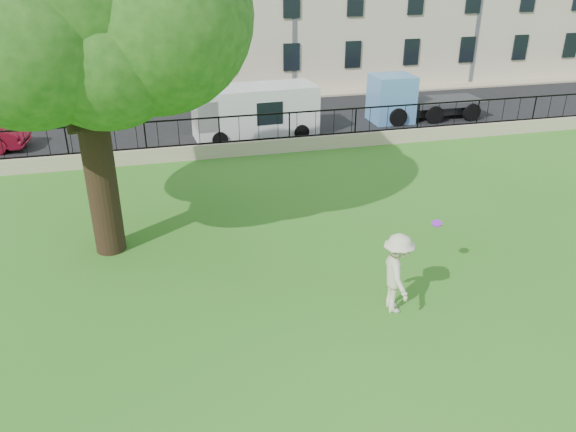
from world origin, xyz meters
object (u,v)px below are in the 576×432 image
object	(u,v)px
man	(397,273)
frisbee	(437,223)
blue_truck	(424,97)
white_van	(255,112)

from	to	relation	value
man	frisbee	size ratio (longest dim) A/B	7.41
man	blue_truck	xyz separation A→B (m)	(8.45, 15.60, 0.16)
man	white_van	world-z (taller)	white_van
man	white_van	bearing A→B (deg)	9.70
white_van	blue_truck	xyz separation A→B (m)	(8.95, 0.93, -0.01)
frisbee	blue_truck	bearing A→B (deg)	64.45
man	frisbee	distance (m)	1.94
blue_truck	frisbee	bearing A→B (deg)	-115.27
frisbee	white_van	world-z (taller)	white_van
man	frisbee	world-z (taller)	man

